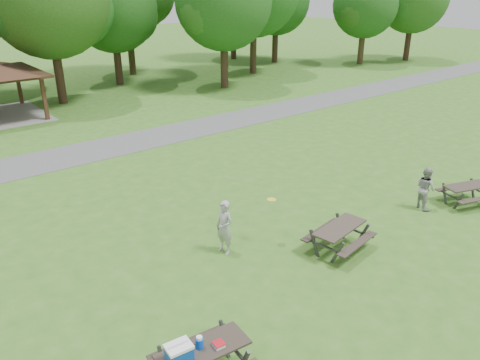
% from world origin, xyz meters
% --- Properties ---
extents(ground, '(160.00, 160.00, 0.00)m').
position_xyz_m(ground, '(0.00, 0.00, 0.00)').
color(ground, '#35671D').
rests_on(ground, ground).
extents(asphalt_path, '(120.00, 3.20, 0.02)m').
position_xyz_m(asphalt_path, '(0.00, 14.00, 0.01)').
color(asphalt_path, '#4F4F52').
rests_on(asphalt_path, ground).
extents(tree_row_e, '(8.40, 8.00, 11.02)m').
position_xyz_m(tree_row_e, '(2.10, 25.03, 6.78)').
color(tree_row_e, black).
rests_on(tree_row_e, ground).
extents(tree_row_f, '(7.35, 7.00, 9.55)m').
position_xyz_m(tree_row_f, '(8.09, 28.53, 5.84)').
color(tree_row_f, black).
rests_on(tree_row_f, ground).
extents(tree_row_g, '(7.77, 7.40, 10.25)m').
position_xyz_m(tree_row_g, '(14.09, 22.03, 6.33)').
color(tree_row_g, '#301F15').
rests_on(tree_row_g, ground).
extents(tree_row_i, '(7.14, 6.80, 9.52)m').
position_xyz_m(tree_row_i, '(26.08, 29.03, 5.91)').
color(tree_row_i, black).
rests_on(tree_row_i, ground).
extents(tree_row_j, '(6.72, 6.40, 8.96)m').
position_xyz_m(tree_row_j, '(32.08, 22.53, 5.56)').
color(tree_row_j, '#322416').
rests_on(tree_row_j, ground).
extents(tree_flank_right, '(7.56, 7.20, 9.97)m').
position_xyz_m(tree_flank_right, '(38.09, 21.03, 6.15)').
color(tree_flank_right, black).
rests_on(tree_flank_right, ground).
extents(picnic_table_near, '(2.13, 1.78, 1.36)m').
position_xyz_m(picnic_table_near, '(-4.75, -1.64, 0.78)').
color(picnic_table_near, '#2C251F').
rests_on(picnic_table_near, ground).
extents(picnic_table_middle, '(2.19, 1.86, 0.86)m').
position_xyz_m(picnic_table_middle, '(1.77, -0.01, 0.63)').
color(picnic_table_middle, '#312924').
rests_on(picnic_table_middle, ground).
extents(picnic_table_far, '(2.15, 1.94, 0.77)m').
position_xyz_m(picnic_table_far, '(8.21, -0.85, 0.57)').
color(picnic_table_far, '#2E2721').
rests_on(picnic_table_far, ground).
extents(frisbee_in_flight, '(0.34, 0.34, 0.02)m').
position_xyz_m(frisbee_in_flight, '(0.44, 1.72, 1.53)').
color(frisbee_in_flight, yellow).
rests_on(frisbee_in_flight, ground).
extents(frisbee_thrower, '(0.49, 0.68, 1.76)m').
position_xyz_m(frisbee_thrower, '(-1.11, 2.16, 0.88)').
color(frisbee_thrower, '#A5A5A8').
rests_on(frisbee_thrower, ground).
extents(frisbee_catcher, '(0.86, 0.96, 1.62)m').
position_xyz_m(frisbee_catcher, '(6.60, -0.04, 0.81)').
color(frisbee_catcher, '#9C9C9F').
rests_on(frisbee_catcher, ground).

